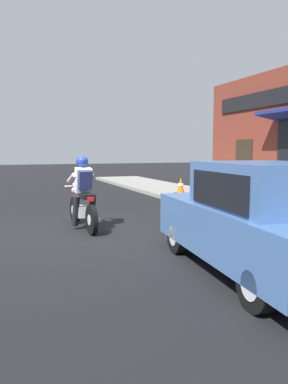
{
  "coord_description": "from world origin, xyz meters",
  "views": [
    {
      "loc": [
        -1.55,
        -7.81,
        1.73
      ],
      "look_at": [
        0.97,
        -1.31,
        0.95
      ],
      "focal_mm": 35.0,
      "sensor_mm": 36.0,
      "label": 1
    }
  ],
  "objects": [
    {
      "name": "motorcycle_with_rider",
      "position": [
        0.14,
        0.3,
        0.68
      ],
      "size": [
        0.57,
        2.02,
        1.62
      ],
      "color": "black",
      "rests_on": "ground"
    },
    {
      "name": "ground_plane",
      "position": [
        0.0,
        0.0,
        0.0
      ],
      "size": [
        80.0,
        80.0,
        0.0
      ],
      "primitive_type": "plane",
      "color": "black"
    },
    {
      "name": "sidewalk_curb",
      "position": [
        5.1,
        3.0,
        0.07
      ],
      "size": [
        2.6,
        22.0,
        0.14
      ],
      "primitive_type": "cube",
      "color": "gray",
      "rests_on": "ground"
    },
    {
      "name": "traffic_cone",
      "position": [
        4.64,
        4.46,
        0.43
      ],
      "size": [
        0.36,
        0.36,
        0.6
      ],
      "color": "black",
      "rests_on": "sidewalk_curb"
    },
    {
      "name": "car_hatchback",
      "position": [
        1.79,
        -3.6,
        0.77
      ],
      "size": [
        2.01,
        3.92,
        1.57
      ],
      "color": "black",
      "rests_on": "ground"
    }
  ]
}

